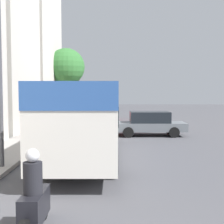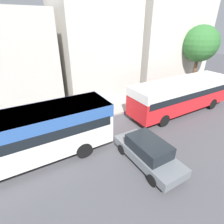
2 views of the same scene
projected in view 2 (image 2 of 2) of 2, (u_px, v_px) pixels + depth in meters
The scene contains 7 objects.
building_midblock at pixel (1, 68), 13.66m from camera, with size 5.13×8.11×8.24m.
building_far_terrace at pixel (94, 42), 17.26m from camera, with size 6.38×7.16×11.15m.
building_end_row at pixel (166, 28), 20.73m from camera, with size 5.73×9.83×13.46m.
bus_lead at pixel (16, 135), 9.15m from camera, with size 2.62×10.35×3.05m.
bus_following at pixel (182, 92), 15.21m from camera, with size 2.64×10.06×2.89m.
car_crossing at pixel (148, 152), 9.80m from camera, with size 4.42×1.84×1.51m.
street_tree at pixel (200, 44), 19.11m from camera, with size 3.83×3.83×7.01m.
Camera 2 is at (7.52, 10.44, 7.20)m, focal length 28.00 mm.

